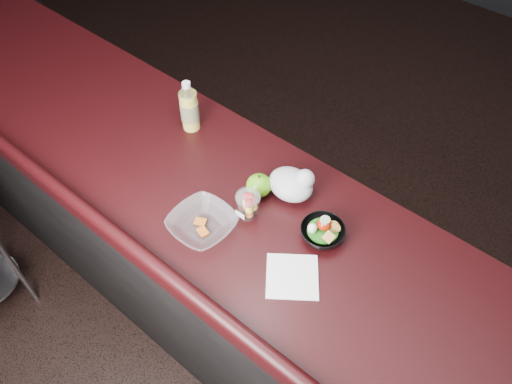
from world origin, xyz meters
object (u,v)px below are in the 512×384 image
(fruit_cup, at_px, (248,204))
(takeout_bowl, at_px, (202,224))
(green_apple, at_px, (259,185))
(snack_bowl, at_px, (322,232))
(lemonade_bottle, at_px, (189,109))

(fruit_cup, bearing_deg, takeout_bowl, -119.57)
(green_apple, relative_size, snack_bowl, 0.62)
(green_apple, distance_m, snack_bowl, 0.28)
(lemonade_bottle, relative_size, snack_bowl, 1.44)
(snack_bowl, bearing_deg, takeout_bowl, -145.16)
(fruit_cup, bearing_deg, lemonade_bottle, 157.01)
(green_apple, xyz_separation_m, snack_bowl, (0.28, -0.01, -0.01))
(fruit_cup, relative_size, green_apple, 1.29)
(green_apple, xyz_separation_m, takeout_bowl, (-0.05, -0.24, -0.02))
(snack_bowl, distance_m, takeout_bowl, 0.39)
(lemonade_bottle, height_order, snack_bowl, lemonade_bottle)
(fruit_cup, distance_m, takeout_bowl, 0.17)
(fruit_cup, xyz_separation_m, snack_bowl, (0.24, 0.08, -0.03))
(takeout_bowl, bearing_deg, lemonade_bottle, 138.36)
(green_apple, bearing_deg, lemonade_bottle, 167.30)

